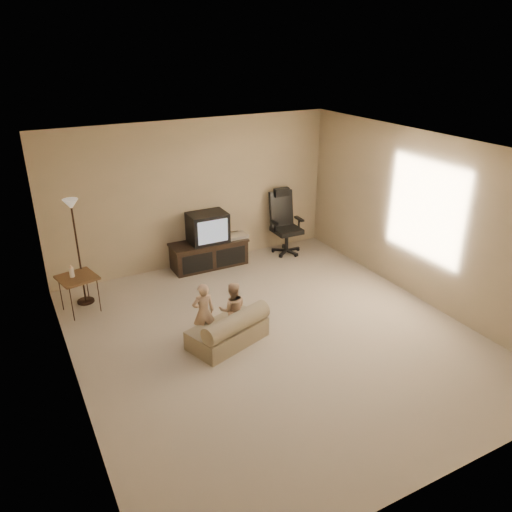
{
  "coord_description": "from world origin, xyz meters",
  "views": [
    {
      "loc": [
        -2.88,
        -4.92,
        3.69
      ],
      "look_at": [
        0.04,
        0.6,
        0.94
      ],
      "focal_mm": 35.0,
      "sensor_mm": 36.0,
      "label": 1
    }
  ],
  "objects_px": {
    "child_sofa": "(230,330)",
    "floor_lamp": "(75,229)",
    "side_table": "(77,278)",
    "toddler_left": "(203,312)",
    "toddler_right": "(233,309)",
    "tv_stand": "(209,245)",
    "office_chair": "(285,230)"
  },
  "relations": [
    {
      "from": "floor_lamp",
      "to": "toddler_left",
      "type": "distance_m",
      "value": 2.29
    },
    {
      "from": "tv_stand",
      "to": "child_sofa",
      "type": "relative_size",
      "value": 1.2
    },
    {
      "from": "side_table",
      "to": "toddler_left",
      "type": "distance_m",
      "value": 2.03
    },
    {
      "from": "side_table",
      "to": "floor_lamp",
      "type": "height_order",
      "value": "floor_lamp"
    },
    {
      "from": "toddler_left",
      "to": "toddler_right",
      "type": "relative_size",
      "value": 1.06
    },
    {
      "from": "tv_stand",
      "to": "toddler_left",
      "type": "relative_size",
      "value": 1.66
    },
    {
      "from": "side_table",
      "to": "toddler_right",
      "type": "xyz_separation_m",
      "value": [
        1.69,
        -1.63,
        -0.15
      ]
    },
    {
      "from": "floor_lamp",
      "to": "toddler_right",
      "type": "height_order",
      "value": "floor_lamp"
    },
    {
      "from": "office_chair",
      "to": "side_table",
      "type": "bearing_deg",
      "value": -171.01
    },
    {
      "from": "tv_stand",
      "to": "child_sofa",
      "type": "bearing_deg",
      "value": -106.38
    },
    {
      "from": "office_chair",
      "to": "toddler_left",
      "type": "distance_m",
      "value": 3.2
    },
    {
      "from": "tv_stand",
      "to": "toddler_right",
      "type": "relative_size",
      "value": 1.76
    },
    {
      "from": "floor_lamp",
      "to": "child_sofa",
      "type": "distance_m",
      "value": 2.7
    },
    {
      "from": "toddler_left",
      "to": "toddler_right",
      "type": "bearing_deg",
      "value": 174.17
    },
    {
      "from": "child_sofa",
      "to": "tv_stand",
      "type": "bearing_deg",
      "value": 54.71
    },
    {
      "from": "side_table",
      "to": "toddler_left",
      "type": "xyz_separation_m",
      "value": [
        1.31,
        -1.55,
        -0.13
      ]
    },
    {
      "from": "office_chair",
      "to": "toddler_left",
      "type": "relative_size",
      "value": 1.45
    },
    {
      "from": "side_table",
      "to": "child_sofa",
      "type": "distance_m",
      "value": 2.41
    },
    {
      "from": "tv_stand",
      "to": "child_sofa",
      "type": "distance_m",
      "value": 2.48
    },
    {
      "from": "floor_lamp",
      "to": "child_sofa",
      "type": "bearing_deg",
      "value": -54.48
    },
    {
      "from": "toddler_left",
      "to": "child_sofa",
      "type": "bearing_deg",
      "value": 140.74
    },
    {
      "from": "office_chair",
      "to": "child_sofa",
      "type": "xyz_separation_m",
      "value": [
        -2.2,
        -2.3,
        -0.23
      ]
    },
    {
      "from": "office_chair",
      "to": "toddler_right",
      "type": "height_order",
      "value": "office_chair"
    },
    {
      "from": "tv_stand",
      "to": "side_table",
      "type": "xyz_separation_m",
      "value": [
        -2.28,
        -0.57,
        0.13
      ]
    },
    {
      "from": "side_table",
      "to": "floor_lamp",
      "type": "xyz_separation_m",
      "value": [
        0.1,
        0.24,
        0.65
      ]
    },
    {
      "from": "tv_stand",
      "to": "office_chair",
      "type": "distance_m",
      "value": 1.48
    },
    {
      "from": "tv_stand",
      "to": "floor_lamp",
      "type": "relative_size",
      "value": 0.84
    },
    {
      "from": "office_chair",
      "to": "toddler_right",
      "type": "relative_size",
      "value": 1.53
    },
    {
      "from": "side_table",
      "to": "child_sofa",
      "type": "bearing_deg",
      "value": -49.07
    },
    {
      "from": "child_sofa",
      "to": "floor_lamp",
      "type": "bearing_deg",
      "value": 107.09
    },
    {
      "from": "floor_lamp",
      "to": "toddler_right",
      "type": "relative_size",
      "value": 2.09
    },
    {
      "from": "tv_stand",
      "to": "toddler_right",
      "type": "distance_m",
      "value": 2.27
    }
  ]
}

